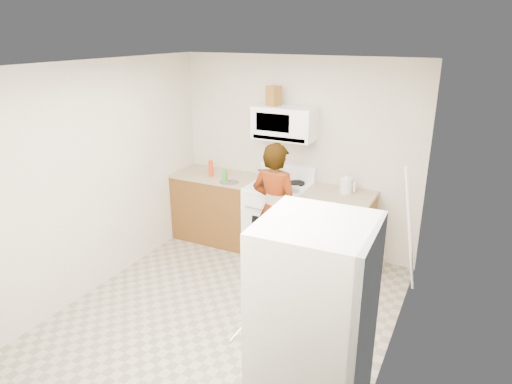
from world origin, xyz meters
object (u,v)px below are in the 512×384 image
Objects in this scene: person at (275,210)px; kettle at (346,185)px; fridge at (313,340)px; saucepan at (274,175)px; microwave at (285,123)px; gas_range at (279,218)px.

person is 0.92m from kettle.
person is 8.92× the size of kettle.
fridge reaches higher than saucepan.
saucepan is (-0.12, -0.02, -0.69)m from microwave.
microwave reaches higher than saucepan.
microwave is (0.00, 0.13, 1.21)m from gas_range.
microwave is 1.07m from kettle.
microwave is at bearing 168.98° from kettle.
gas_range is 6.25× the size of kettle.
gas_range is at bearing -90.00° from microwave.
microwave reaches higher than person.
saucepan is at bearing -172.22° from microwave.
person is 0.95× the size of fridge.
gas_range is 5.28× the size of saucepan.
microwave is at bearing -68.31° from person.
saucepan is at bearing 117.28° from fridge.
gas_range is at bearing -41.72° from saucepan.
person is 0.73m from saucepan.
saucepan is at bearing -58.07° from person.
gas_range reaches higher than kettle.
fridge is at bearing -61.96° from gas_range.
person reaches higher than kettle.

